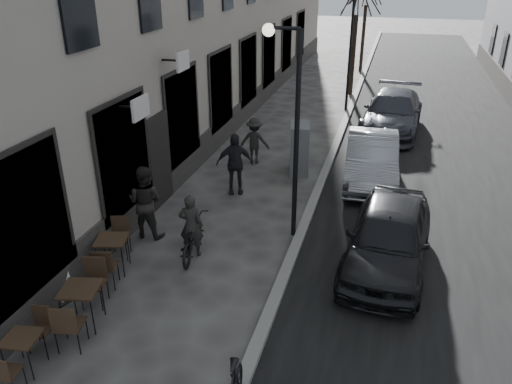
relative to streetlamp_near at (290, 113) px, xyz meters
The scene contains 17 objects.
road 11.23m from the streetlamp_near, 68.09° to the left, with size 7.30×60.00×0.00m, color black.
kerb 10.48m from the streetlamp_near, 87.87° to the left, with size 0.25×60.00×0.12m, color gray.
streetlamp_near is the anchor object (origin of this frame).
streetlamp_far 12.00m from the streetlamp_near, 90.00° to the left, with size 0.90×0.28×5.09m.
bistro_set_a 7.11m from the streetlamp_near, 119.63° to the right, with size 0.63×1.41×0.81m.
bistro_set_b 5.95m from the streetlamp_near, 123.63° to the right, with size 0.82×1.73×0.99m.
bistro_set_c 5.04m from the streetlamp_near, 141.74° to the right, with size 0.88×1.67×0.95m.
sign_board 6.16m from the streetlamp_near, 134.19° to the right, with size 0.50×0.62×0.97m.
utility_cabinet 4.75m from the streetlamp_near, 96.92° to the left, with size 0.59×1.08×1.62m, color slate.
bicycle 3.65m from the streetlamp_near, 141.15° to the right, with size 0.62×1.79×0.94m, color black.
cyclist_rider 3.44m from the streetlamp_near, 141.15° to the right, with size 0.56×0.37×1.54m, color #272521.
pedestrian_near 4.15m from the streetlamp_near, 163.41° to the right, with size 0.90×0.70×1.86m, color black.
pedestrian_mid 5.50m from the streetlamp_near, 115.11° to the left, with size 1.02×0.58×1.57m, color #272422.
pedestrian_far 3.62m from the streetlamp_near, 135.12° to the left, with size 1.08×0.45×1.84m, color black.
car_near 3.55m from the streetlamp_near, 17.93° to the right, with size 1.74×4.31×1.47m, color black.
car_mid 5.05m from the streetlamp_near, 66.09° to the left, with size 1.53×4.37×1.44m, color gray.
car_far 9.94m from the streetlamp_near, 76.38° to the left, with size 2.15×5.28×1.53m, color #363740.
Camera 1 is at (2.04, -4.85, 6.33)m, focal length 35.00 mm.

